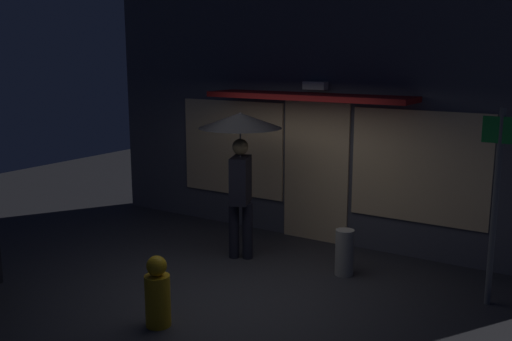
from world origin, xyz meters
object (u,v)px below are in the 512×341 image
object	(u,v)px
sidewalk_bollard	(344,252)
fire_hydrant	(158,294)
street_sign_post	(496,196)
person_with_umbrella	(240,142)

from	to	relation	value
sidewalk_bollard	fire_hydrant	xyz separation A→B (m)	(-1.10, -2.46, 0.05)
street_sign_post	fire_hydrant	world-z (taller)	street_sign_post
street_sign_post	fire_hydrant	bearing A→B (deg)	-139.31
sidewalk_bollard	street_sign_post	bearing A→B (deg)	1.55
street_sign_post	fire_hydrant	distance (m)	3.97
person_with_umbrella	fire_hydrant	xyz separation A→B (m)	(0.44, -2.27, -1.34)
fire_hydrant	sidewalk_bollard	bearing A→B (deg)	65.90
person_with_umbrella	sidewalk_bollard	world-z (taller)	person_with_umbrella
person_with_umbrella	fire_hydrant	world-z (taller)	person_with_umbrella
person_with_umbrella	street_sign_post	bearing A→B (deg)	72.01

